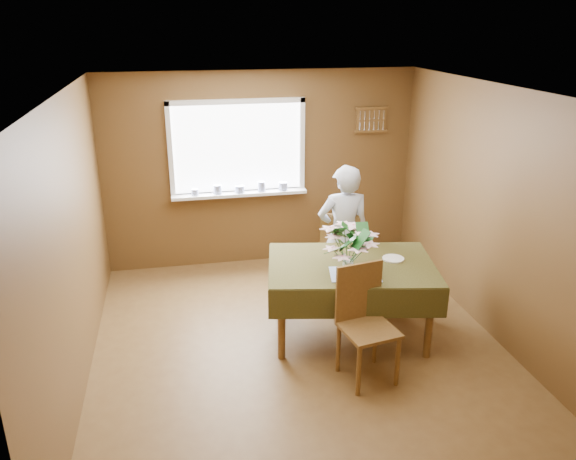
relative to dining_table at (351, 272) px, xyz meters
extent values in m
plane|color=brown|center=(-0.56, -0.15, -0.70)|extent=(4.50, 4.50, 0.00)
plane|color=white|center=(-0.56, -0.15, 1.80)|extent=(4.50, 4.50, 0.00)
plane|color=brown|center=(-0.56, 2.10, 0.55)|extent=(4.00, 0.00, 4.00)
plane|color=brown|center=(-0.56, -2.40, 0.55)|extent=(4.00, 0.00, 4.00)
plane|color=brown|center=(-2.56, -0.15, 0.55)|extent=(0.00, 4.50, 4.50)
plane|color=brown|center=(1.44, -0.15, 0.55)|extent=(0.00, 4.50, 4.50)
cube|color=white|center=(-0.86, 2.08, 0.85)|extent=(1.60, 0.01, 1.10)
cube|color=white|center=(-0.86, 2.07, 1.43)|extent=(1.72, 0.06, 0.06)
cube|color=white|center=(-0.86, 2.07, 0.27)|extent=(1.72, 0.06, 0.06)
cube|color=white|center=(-1.69, 2.07, 0.85)|extent=(0.06, 0.06, 1.22)
cube|color=white|center=(-0.03, 2.07, 0.85)|extent=(0.06, 0.06, 1.22)
cube|color=white|center=(-0.86, 2.00, 0.28)|extent=(1.72, 0.20, 0.04)
cylinder|color=white|center=(-1.43, 1.98, 0.34)|extent=(0.09, 0.09, 0.08)
cylinder|color=white|center=(-1.15, 1.98, 0.36)|extent=(0.11, 0.11, 0.12)
cylinder|color=white|center=(-0.86, 1.98, 0.35)|extent=(0.12, 0.12, 0.09)
cylinder|color=white|center=(-0.58, 1.98, 0.36)|extent=(0.10, 0.10, 0.13)
cylinder|color=white|center=(-0.30, 1.98, 0.35)|extent=(0.11, 0.11, 0.10)
cube|color=brown|center=(0.89, 2.07, 1.15)|extent=(0.40, 0.03, 0.30)
cube|color=brown|center=(0.89, 2.06, 1.30)|extent=(0.44, 0.04, 0.03)
cube|color=brown|center=(0.89, 2.06, 1.00)|extent=(0.44, 0.04, 0.03)
cylinder|color=brown|center=(-0.77, -0.30, -0.33)|extent=(0.07, 0.07, 0.75)
cylinder|color=brown|center=(0.61, -0.56, -0.33)|extent=(0.07, 0.07, 0.75)
cylinder|color=brown|center=(-0.61, 0.57, -0.33)|extent=(0.07, 0.07, 0.75)
cylinder|color=brown|center=(0.77, 0.30, -0.33)|extent=(0.07, 0.07, 0.75)
cube|color=brown|center=(0.00, 0.00, 0.07)|extent=(1.74, 1.32, 0.04)
cube|color=#2F2B11|center=(0.00, 0.00, 0.09)|extent=(1.81, 1.40, 0.01)
cube|color=#2F2B11|center=(-0.10, -0.54, -0.06)|extent=(1.61, 0.32, 0.29)
cube|color=#2F2B11|center=(0.10, 0.55, -0.06)|extent=(1.61, 0.32, 0.29)
cube|color=#2F2B11|center=(-0.80, 0.16, -0.06)|extent=(0.22, 1.09, 0.29)
cube|color=#2F2B11|center=(0.80, -0.15, -0.06)|extent=(0.22, 1.09, 0.29)
cube|color=#51A5E6|center=(-0.05, -0.25, 0.10)|extent=(0.53, 0.43, 0.01)
cylinder|color=brown|center=(0.44, 1.09, -0.46)|extent=(0.04, 0.04, 0.48)
cylinder|color=brown|center=(0.08, 1.23, -0.46)|extent=(0.04, 0.04, 0.48)
cylinder|color=brown|center=(0.30, 0.73, -0.46)|extent=(0.04, 0.04, 0.48)
cylinder|color=brown|center=(-0.06, 0.87, -0.46)|extent=(0.04, 0.04, 0.48)
cube|color=brown|center=(0.19, 0.98, -0.21)|extent=(0.58, 0.58, 0.03)
cube|color=brown|center=(0.11, 0.79, 0.07)|extent=(0.43, 0.19, 0.53)
cylinder|color=brown|center=(-0.23, -1.00, -0.46)|extent=(0.04, 0.04, 0.49)
cylinder|color=brown|center=(0.15, -0.93, -0.46)|extent=(0.04, 0.04, 0.49)
cylinder|color=brown|center=(-0.30, -0.61, -0.46)|extent=(0.04, 0.04, 0.49)
cylinder|color=brown|center=(0.08, -0.54, -0.46)|extent=(0.04, 0.04, 0.49)
cube|color=brown|center=(-0.08, -0.77, -0.20)|extent=(0.53, 0.53, 0.03)
cube|color=brown|center=(-0.11, -0.56, 0.08)|extent=(0.45, 0.11, 0.54)
imported|color=white|center=(0.14, 0.74, 0.11)|extent=(0.61, 0.42, 1.61)
cylinder|color=white|center=(-0.10, -0.20, 0.16)|extent=(0.10, 0.10, 0.13)
cylinder|color=#33662D|center=(-0.10, -0.20, 0.26)|extent=(0.06, 0.06, 0.09)
cylinder|color=white|center=(0.44, 0.01, 0.10)|extent=(0.24, 0.24, 0.01)
cube|color=silver|center=(0.11, -0.21, 0.11)|extent=(0.04, 0.20, 0.00)
camera|label=1|loc=(-1.66, -4.86, 2.38)|focal=35.00mm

